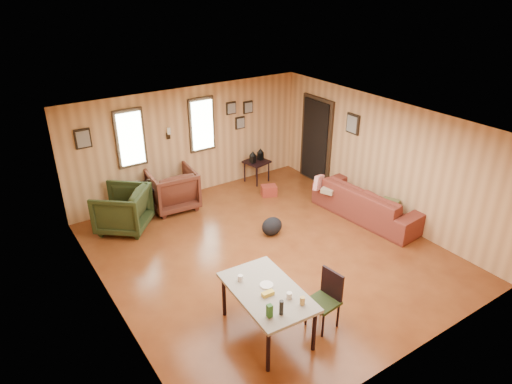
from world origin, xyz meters
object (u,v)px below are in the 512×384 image
sofa (370,197)px  side_table (257,160)px  end_table (145,194)px  recliner_green (122,207)px  dining_table (267,295)px  recliner_brown (172,187)px

sofa → side_table: 2.87m
end_table → side_table: size_ratio=0.89×
side_table → recliner_green: bearing=-173.2°
end_table → recliner_green: bearing=-144.5°
recliner_green → end_table: (0.63, 0.45, -0.07)m
end_table → side_table: (2.76, -0.04, 0.15)m
recliner_green → end_table: bearing=165.6°
recliner_green → dining_table: bearing=50.1°
sofa → recliner_green: bearing=56.6°
side_table → dining_table: dining_table is taller
recliner_green → end_table: recliner_green is taller
recliner_green → sofa: bearing=101.9°
sofa → recliner_brown: recliner_brown is taller
sofa → side_table: size_ratio=2.90×
end_table → sofa: bearing=-36.8°
dining_table → end_table: bearing=94.2°
recliner_green → side_table: 3.41m
side_table → dining_table: bearing=-122.2°
recliner_brown → side_table: size_ratio=1.17×
sofa → end_table: sofa is taller
recliner_brown → dining_table: bearing=88.0°
sofa → recliner_brown: (-3.14, 2.59, 0.02)m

